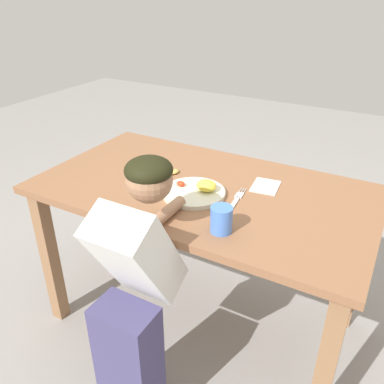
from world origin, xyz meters
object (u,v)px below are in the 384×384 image
object	(u,v)px
drinking_cup	(221,219)
person	(134,297)
plate	(196,191)
spoon	(168,176)
fork	(236,200)

from	to	relation	value
drinking_cup	person	bearing A→B (deg)	-132.25
plate	person	xyz separation A→B (m)	(-0.01, -0.41, -0.22)
drinking_cup	person	size ratio (longest dim) A/B	0.09
spoon	person	size ratio (longest dim) A/B	0.22
fork	person	world-z (taller)	person
fork	drinking_cup	xyz separation A→B (m)	(0.04, -0.22, 0.04)
drinking_cup	person	world-z (taller)	person
plate	person	bearing A→B (deg)	-91.61
spoon	drinking_cup	distance (m)	0.46
spoon	plate	bearing A→B (deg)	-114.51
plate	person	world-z (taller)	person
spoon	person	bearing A→B (deg)	-162.14
fork	person	bearing A→B (deg)	152.56
fork	drinking_cup	size ratio (longest dim) A/B	2.24
plate	drinking_cup	size ratio (longest dim) A/B	2.69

